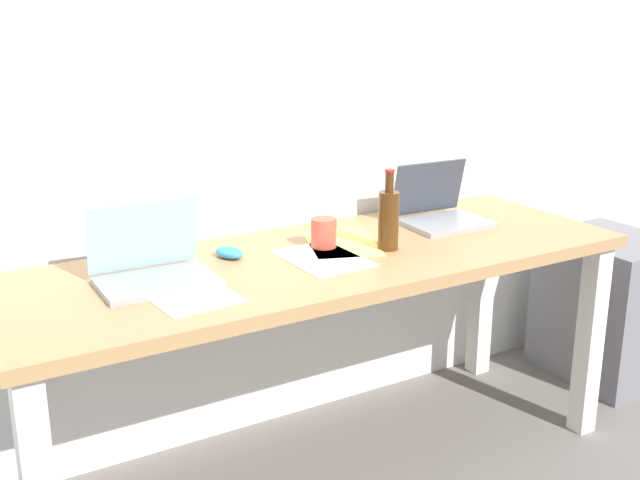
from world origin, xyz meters
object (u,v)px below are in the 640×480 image
Objects in this scene: laptop_right at (440,211)px; coffee_mug at (324,233)px; computer_mouse at (229,253)px; beer_bottle at (389,218)px; laptop_left at (152,266)px; filing_cabinet at (608,307)px; desk at (320,285)px.

coffee_mug is at bearing -175.65° from laptop_right.
computer_mouse is at bearing 169.17° from coffee_mug.
beer_bottle is at bearing -34.67° from coffee_mug.
laptop_left is 1.27× the size of beer_bottle.
laptop_left is 3.38× the size of coffee_mug.
laptop_left reaches higher than laptop_right.
computer_mouse is 0.30m from coffee_mug.
filing_cabinet is (0.81, -0.11, -0.48)m from laptop_right.
filing_cabinet is (1.87, -0.04, -0.49)m from laptop_left.
laptop_left is 0.28m from computer_mouse.
computer_mouse reaches higher than desk.
laptop_right is 0.51× the size of filing_cabinet.
laptop_left is 1.93m from filing_cabinet.
beer_bottle is 0.50m from computer_mouse.
laptop_right is 0.95m from filing_cabinet.
beer_bottle reaches higher than laptop_right.
laptop_left is 1.09× the size of laptop_right.
coffee_mug is (0.57, 0.03, 0.00)m from laptop_left.
computer_mouse is at bearing 178.61° from laptop_right.
beer_bottle is at bearing -42.06° from computer_mouse.
coffee_mug is (-0.17, 0.11, -0.05)m from beer_bottle.
beer_bottle reaches higher than computer_mouse.
computer_mouse is at bearing 17.61° from laptop_left.
laptop_right is 0.80m from computer_mouse.
laptop_right reaches higher than desk.
desk is 6.14× the size of laptop_left.
filing_cabinet is (1.30, -0.07, -0.49)m from coffee_mug.
laptop_left reaches higher than desk.
beer_bottle is at bearing -6.67° from laptop_left.
beer_bottle is 0.21m from coffee_mug.
beer_bottle is at bearing -155.30° from laptop_right.
coffee_mug is at bearing 176.98° from filing_cabinet.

